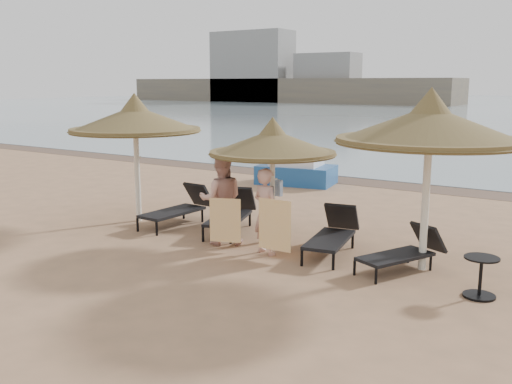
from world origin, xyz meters
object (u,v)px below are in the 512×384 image
Objects in this scene: lounger_far_left at (180,207)px; pedal_boat at (295,171)px; side_table at (480,278)px; person_right at (266,205)px; palapa_center at (273,143)px; person_left at (221,192)px; palapa_left at (135,120)px; lounger_far_right at (405,251)px; lounger_near_right at (333,233)px; palapa_right at (430,126)px; lounger_near_left at (232,212)px.

pedal_boat is at bearing 96.27° from lounger_far_left.
side_table is 4.14m from person_right.
palapa_center is 1.21× the size of person_left.
lounger_far_right is (6.73, -0.11, -2.12)m from palapa_left.
lounger_near_right is at bearing -0.92° from palapa_center.
person_left is at bearing -170.95° from palapa_right.
person_right is 0.74× the size of pedal_boat.
palapa_right is at bearing -1.70° from palapa_center.
palapa_right is 2.73m from side_table.
lounger_near_right is 3.15m from side_table.
palapa_center is at bearing 168.83° from lounger_near_right.
palapa_left is 1.17× the size of palapa_center.
lounger_near_left is (2.43, 0.53, -2.06)m from palapa_left.
side_table is (5.73, -1.28, -0.10)m from lounger_near_left.
palapa_center is 3.15m from lounger_far_left.
lounger_far_left is at bearing 178.00° from palapa_right.
person_left reaches higher than side_table.
palapa_left is at bearing 174.75° from side_table.
side_table is at bearing -27.60° from lounger_near_right.
pedal_boat is (-3.04, 6.47, -1.68)m from palapa_center.
pedal_boat is at bearing 133.81° from palapa_right.
lounger_far_left is at bearing -2.00° from person_right.
palapa_left is at bearing -160.46° from lounger_far_left.
lounger_near_left is (-4.55, 0.41, -2.20)m from palapa_right.
person_right is (-4.08, 0.13, 0.69)m from side_table.
lounger_near_right is 3.16× the size of side_table.
pedal_boat is (-1.76, 6.16, 0.02)m from lounger_near_left.
lounger_near_right is at bearing -165.96° from lounger_far_right.
person_left is (-5.24, 0.22, 0.79)m from side_table.
person_left is at bearing 177.60° from side_table.
lounger_near_left is 4.34m from lounger_far_right.
palapa_right is at bearing -23.77° from lounger_near_left.
palapa_right is at bearing 0.72° from lounger_far_left.
lounger_near_right is (4.09, -0.13, -0.01)m from lounger_far_left.
palapa_center reaches higher than pedal_boat.
palapa_right is (6.98, 0.12, 0.13)m from palapa_left.
person_right is at bearing 139.36° from person_left.
lounger_far_right is (1.57, -0.30, -0.04)m from lounger_near_right.
person_left reaches higher than person_right.
lounger_far_right is 0.69× the size of pedal_boat.
lounger_far_left is 6.38m from pedal_boat.
palapa_right is at bearing -56.14° from pedal_boat.
person_left is at bearing -136.81° from palapa_center.
side_table is at bearing -5.87° from lounger_far_left.
lounger_near_left is at bearing -84.00° from pedal_boat.
palapa_left is 4.77× the size of side_table.
lounger_far_right is at bearing -20.93° from lounger_near_right.
palapa_left is 1.42× the size of person_left.
person_right is (1.16, -0.09, -0.10)m from person_left.
side_table is 0.30× the size of person_left.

